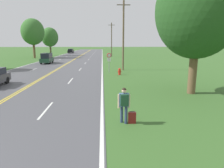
# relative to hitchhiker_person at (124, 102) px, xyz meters

# --- Properties ---
(hitchhiker_person) EXTENTS (0.59, 0.42, 1.73)m
(hitchhiker_person) POSITION_rel_hitchhiker_person_xyz_m (0.00, 0.00, 0.00)
(hitchhiker_person) COLOR navy
(hitchhiker_person) RESTS_ON ground
(suitcase) EXTENTS (0.37, 0.17, 0.60)m
(suitcase) POSITION_rel_hitchhiker_person_xyz_m (0.38, -0.03, -0.78)
(suitcase) COLOR maroon
(suitcase) RESTS_ON ground
(fire_hydrant) EXTENTS (0.46, 0.30, 0.83)m
(fire_hydrant) POSITION_rel_hitchhiker_person_xyz_m (1.04, 14.74, -0.64)
(fire_hydrant) COLOR red
(fire_hydrant) RESTS_ON ground
(traffic_sign) EXTENTS (0.60, 0.10, 2.53)m
(traffic_sign) POSITION_rel_hitchhiker_person_xyz_m (-0.15, 16.68, 0.85)
(traffic_sign) COLOR gray
(traffic_sign) RESTS_ON ground
(utility_pole_midground) EXTENTS (1.80, 0.24, 9.35)m
(utility_pole_midground) POSITION_rel_hitchhiker_person_xyz_m (1.91, 19.12, 3.77)
(utility_pole_midground) COLOR brown
(utility_pole_midground) RESTS_ON ground
(utility_pole_far) EXTENTS (1.80, 0.24, 9.15)m
(utility_pole_far) POSITION_rel_hitchhiker_person_xyz_m (1.56, 47.18, 3.67)
(utility_pole_far) COLOR brown
(utility_pole_far) RESTS_ON ground
(tree_left_verge) EXTENTS (4.85, 4.85, 8.26)m
(tree_left_verge) POSITION_rel_hitchhiker_person_xyz_m (-16.44, 52.21, 4.39)
(tree_left_verge) COLOR #473828
(tree_left_verge) RESTS_ON ground
(tree_mid_treeline) EXTENTS (5.62, 5.62, 9.74)m
(tree_mid_treeline) POSITION_rel_hitchhiker_person_xyz_m (-18.30, 43.24, 5.42)
(tree_mid_treeline) COLOR brown
(tree_mid_treeline) RESTS_ON ground
(tree_far_back) EXTENTS (5.92, 5.92, 9.43)m
(tree_far_back) POSITION_rel_hitchhiker_person_xyz_m (5.75, 5.55, 4.94)
(tree_far_back) COLOR brown
(tree_far_back) RESTS_ON ground
(car_dark_green_van_mid_near) EXTENTS (1.85, 4.39, 1.94)m
(car_dark_green_van_mid_near) POSITION_rel_hitchhiker_person_xyz_m (-11.40, 29.12, -0.06)
(car_dark_green_van_mid_near) COLOR black
(car_dark_green_van_mid_near) RESTS_ON ground
(car_black_suv_mid_far) EXTENTS (1.87, 4.22, 1.66)m
(car_black_suv_mid_far) POSITION_rel_hitchhiker_person_xyz_m (-12.94, 68.07, -0.18)
(car_black_suv_mid_far) COLOR black
(car_black_suv_mid_far) RESTS_ON ground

